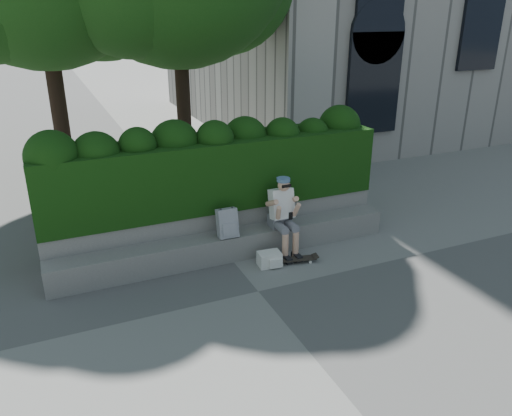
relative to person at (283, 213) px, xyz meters
name	(u,v)px	position (x,y,z in m)	size (l,w,h in m)	color
ground	(258,291)	(-0.94, -1.07, -0.75)	(80.00, 80.00, 0.00)	slate
bench_ledge	(229,245)	(-0.94, 0.18, -0.53)	(6.00, 0.45, 0.45)	gray
planter_wall	(220,227)	(-0.94, 0.66, -0.38)	(6.00, 0.50, 0.75)	gray
hedge	(214,172)	(-0.94, 0.88, 0.60)	(6.00, 1.00, 1.20)	black
person	(283,213)	(0.00, 0.00, 0.00)	(0.40, 0.76, 1.38)	slate
skateboard	(295,259)	(0.01, -0.46, -0.69)	(0.74, 0.33, 0.08)	black
backpack_plaid	(227,223)	(-1.00, 0.08, -0.06)	(0.34, 0.18, 0.49)	#B1B2B6
backpack_ground	(269,259)	(-0.43, -0.38, -0.63)	(0.38, 0.27, 0.24)	silver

